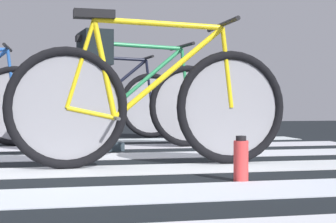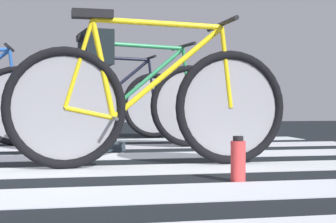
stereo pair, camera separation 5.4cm
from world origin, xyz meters
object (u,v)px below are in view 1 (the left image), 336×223
cyclist_2_of_4 (95,74)px  bicycle_4_of_4 (106,103)px  bicycle_1_of_4 (152,103)px  water_bottle (241,160)px  bicycle_2_of_4 (132,103)px

cyclist_2_of_4 → bicycle_4_of_4: size_ratio=0.56×
bicycle_4_of_4 → bicycle_1_of_4: bearing=-94.5°
water_bottle → cyclist_2_of_4: bearing=108.3°
bicycle_1_of_4 → water_bottle: 0.79m
bicycle_4_of_4 → water_bottle: size_ratio=7.69×
bicycle_2_of_4 → bicycle_4_of_4: 1.25m
bicycle_2_of_4 → water_bottle: bearing=-90.1°
bicycle_2_of_4 → cyclist_2_of_4: size_ratio=1.78×
bicycle_4_of_4 → cyclist_2_of_4: bearing=-104.7°
bicycle_2_of_4 → water_bottle: 1.91m
bicycle_1_of_4 → cyclist_2_of_4: 1.21m
bicycle_1_of_4 → cyclist_2_of_4: size_ratio=1.80×
bicycle_1_of_4 → water_bottle: bearing=-65.5°
cyclist_2_of_4 → water_bottle: bearing=-80.7°
bicycle_1_of_4 → cyclist_2_of_4: cyclist_2_of_4 is taller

